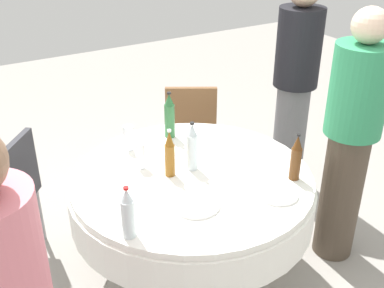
# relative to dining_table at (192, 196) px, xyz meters

# --- Properties ---
(ground_plane) EXTENTS (10.00, 10.00, 0.00)m
(ground_plane) POSITION_rel_dining_table_xyz_m (0.00, 0.00, -0.59)
(ground_plane) COLOR gray
(dining_table) EXTENTS (1.43, 1.43, 0.74)m
(dining_table) POSITION_rel_dining_table_xyz_m (0.00, 0.00, 0.00)
(dining_table) COLOR white
(dining_table) RESTS_ON ground_plane
(bottle_clear_outer) EXTENTS (0.07, 0.07, 0.27)m
(bottle_clear_outer) POSITION_rel_dining_table_xyz_m (-0.33, 0.54, 0.27)
(bottle_clear_outer) COLOR silver
(bottle_clear_outer) RESTS_ON dining_table
(bottle_brown_left) EXTENTS (0.06, 0.06, 0.29)m
(bottle_brown_left) POSITION_rel_dining_table_xyz_m (-0.33, -0.48, 0.28)
(bottle_brown_left) COLOR #593314
(bottle_brown_left) RESTS_ON dining_table
(bottle_green_near) EXTENTS (0.07, 0.07, 0.32)m
(bottle_green_near) POSITION_rel_dining_table_xyz_m (0.50, -0.12, 0.30)
(bottle_green_near) COLOR #2D6B38
(bottle_green_near) RESTS_ON dining_table
(bottle_clear_west) EXTENTS (0.06, 0.06, 0.30)m
(bottle_clear_west) POSITION_rel_dining_table_xyz_m (0.06, -0.03, 0.29)
(bottle_clear_west) COLOR silver
(bottle_clear_west) RESTS_ON dining_table
(bottle_amber_inner) EXTENTS (0.06, 0.06, 0.29)m
(bottle_amber_inner) POSITION_rel_dining_table_xyz_m (0.06, 0.11, 0.28)
(bottle_amber_inner) COLOR #8C5619
(bottle_amber_inner) RESTS_ON dining_table
(wine_glass_west) EXTENTS (0.07, 0.07, 0.16)m
(wine_glass_west) POSITION_rel_dining_table_xyz_m (0.47, 0.18, 0.26)
(wine_glass_west) COLOR white
(wine_glass_west) RESTS_ON dining_table
(wine_glass_inner) EXTENTS (0.06, 0.06, 0.16)m
(wine_glass_inner) POSITION_rel_dining_table_xyz_m (0.23, 0.22, 0.26)
(wine_glass_inner) COLOR white
(wine_glass_inner) RESTS_ON dining_table
(plate_front) EXTENTS (0.22, 0.22, 0.02)m
(plate_front) POSITION_rel_dining_table_xyz_m (-0.42, -0.29, 0.16)
(plate_front) COLOR white
(plate_front) RESTS_ON dining_table
(plate_east) EXTENTS (0.25, 0.25, 0.02)m
(plate_east) POSITION_rel_dining_table_xyz_m (-0.28, 0.14, 0.16)
(plate_east) COLOR white
(plate_east) RESTS_ON dining_table
(spoon_left) EXTENTS (0.11, 0.16, 0.00)m
(spoon_left) POSITION_rel_dining_table_xyz_m (0.35, -0.30, 0.15)
(spoon_left) COLOR silver
(spoon_left) RESTS_ON dining_table
(person_left) EXTENTS (0.34, 0.34, 1.65)m
(person_left) POSITION_rel_dining_table_xyz_m (-0.31, -0.94, 0.27)
(person_left) COLOR #4C3F33
(person_left) RESTS_ON ground_plane
(person_near) EXTENTS (0.34, 0.34, 1.69)m
(person_near) POSITION_rel_dining_table_xyz_m (0.55, -1.26, 0.30)
(person_near) COLOR slate
(person_near) RESTS_ON ground_plane
(chair_right) EXTENTS (0.56, 0.56, 0.87)m
(chair_right) POSITION_rel_dining_table_xyz_m (0.75, 0.91, -0.07)
(chair_right) COLOR #2D2D33
(chair_right) RESTS_ON ground_plane
(chair_north) EXTENTS (0.55, 0.55, 0.87)m
(chair_north) POSITION_rel_dining_table_xyz_m (1.00, -0.59, -0.07)
(chair_north) COLOR brown
(chair_north) RESTS_ON ground_plane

